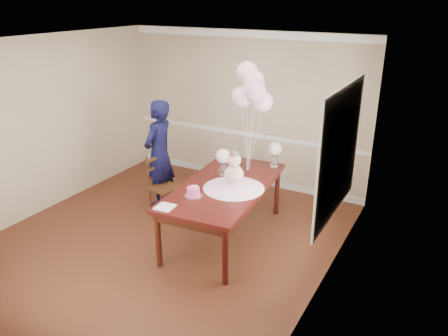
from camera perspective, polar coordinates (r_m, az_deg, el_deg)
floor at (r=6.32m, az=-7.94°, el=-9.30°), size 4.50×5.00×0.00m
ceiling at (r=5.46m, az=-9.44°, el=15.83°), size 4.50×5.00×0.02m
wall_back at (r=7.79m, az=2.64°, el=7.68°), size 4.50×0.02×2.70m
wall_left at (r=7.30m, az=-22.89°, el=5.02°), size 0.02×5.00×2.70m
wall_right at (r=4.79m, az=13.33°, el=-2.03°), size 0.02×5.00×2.70m
chair_rail_trim at (r=7.90m, az=2.55°, el=4.49°), size 4.50×0.02×0.07m
crown_molding at (r=7.57m, az=2.77°, el=17.10°), size 4.50×0.02×0.12m
baseboard_trim at (r=8.19m, az=2.45°, el=-1.13°), size 4.50×0.02×0.12m
window_frame at (r=5.18m, az=14.87°, el=2.00°), size 0.02×1.66×1.56m
window_blinds at (r=5.18m, az=14.68°, el=2.04°), size 0.01×1.50×1.40m
dining_table_top at (r=5.98m, az=0.04°, el=-2.41°), size 1.28×2.27×0.05m
table_apron at (r=6.01m, az=0.04°, el=-3.12°), size 1.16×2.15×0.11m
table_leg_fl at (r=5.58m, az=-8.58°, el=-9.28°), size 0.08×0.08×0.76m
table_leg_fr at (r=5.21m, az=0.16°, el=-11.50°), size 0.08×0.08×0.76m
table_leg_bl at (r=7.15m, az=-0.05°, el=-1.80°), size 0.08×0.08×0.76m
table_leg_br at (r=6.86m, az=6.95°, el=-3.02°), size 0.08×0.08×0.76m
baby_skirt at (r=5.84m, az=1.28°, el=-2.14°), size 0.90×0.90×0.11m
baby_torso at (r=5.79m, az=1.30°, el=-0.86°), size 0.26×0.26×0.26m
baby_head at (r=5.71m, az=1.31°, el=1.06°), size 0.19×0.19×0.19m
baby_hair at (r=5.69m, az=1.32°, el=1.67°), size 0.13×0.13×0.13m
cake_platter at (r=5.65m, az=-4.01°, el=-3.60°), size 0.26×0.26×0.01m
birthday_cake at (r=5.63m, az=-4.02°, el=-3.06°), size 0.18×0.18×0.11m
cake_flower_a at (r=5.60m, az=-4.04°, el=-2.40°), size 0.03×0.03×0.03m
cake_flower_b at (r=5.60m, az=-3.64°, el=-2.37°), size 0.03×0.03×0.03m
rose_vase_near at (r=6.27m, az=-0.11°, el=-0.10°), size 0.12×0.12×0.17m
roses_near at (r=6.20m, az=-0.12°, el=1.58°), size 0.21×0.21×0.21m
rose_vase_far at (r=6.61m, az=6.59°, el=0.91°), size 0.12×0.12×0.17m
roses_far at (r=6.54m, az=6.67°, el=2.51°), size 0.21×0.21×0.21m
napkin at (r=5.39m, az=-7.72°, el=-5.07°), size 0.24×0.24×0.01m
balloon_weight at (r=6.44m, az=3.09°, el=-0.27°), size 0.05×0.05×0.02m
balloon_a at (r=6.16m, az=2.33°, el=9.23°), size 0.30×0.30×0.30m
balloon_b at (r=6.01m, az=4.11°, el=9.95°), size 0.30×0.30×0.30m
balloon_c at (r=6.17m, az=3.90°, el=11.29°), size 0.30×0.30×0.30m
balloon_d at (r=6.21m, az=3.03°, el=12.39°), size 0.30×0.30×0.30m
balloon_e at (r=6.15m, az=5.01°, el=8.65°), size 0.30×0.30×0.30m
balloon_ribbon_a at (r=6.30m, az=2.71°, el=3.66°), size 0.10×0.01×0.91m
balloon_ribbon_b at (r=6.22m, az=3.56°, el=3.94°), size 0.12×0.05×1.02m
balloon_ribbon_c at (r=6.29m, az=3.46°, el=4.67°), size 0.02×0.10×1.13m
balloon_ribbon_d at (r=6.31m, az=3.05°, el=5.23°), size 0.10×0.10×1.23m
balloon_ribbon_e at (r=6.30m, az=4.00°, el=3.38°), size 0.15×0.09×0.85m
dining_chair_seat at (r=6.94m, az=-7.78°, el=-2.55°), size 0.44×0.44×0.05m
chair_leg_fl at (r=7.03m, az=-9.57°, el=-4.24°), size 0.04×0.04×0.39m
chair_leg_fr at (r=6.82m, az=-7.62°, el=-4.97°), size 0.04×0.04×0.39m
chair_leg_bl at (r=7.23m, az=-7.76°, el=-3.35°), size 0.04×0.04×0.39m
chair_leg_br at (r=7.03m, az=-5.81°, el=-4.02°), size 0.04×0.04×0.39m
chair_back_post_l at (r=6.85m, az=-9.92°, el=-0.62°), size 0.04×0.04×0.51m
chair_back_post_r at (r=7.06m, az=-8.05°, el=0.19°), size 0.04×0.04×0.51m
chair_slat_low at (r=6.99m, az=-8.92°, el=-1.03°), size 0.07×0.36×0.05m
chair_slat_mid at (r=6.94m, az=-8.99°, el=0.07°), size 0.07×0.36×0.05m
chair_slat_top at (r=6.89m, az=-9.06°, el=1.19°), size 0.07×0.36×0.05m
woman at (r=7.03m, az=-8.47°, el=1.83°), size 0.46×0.66×1.74m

